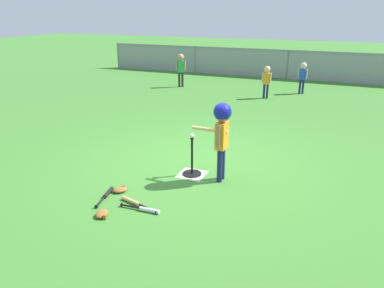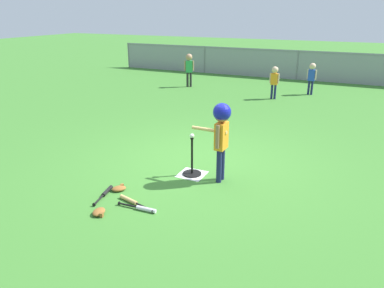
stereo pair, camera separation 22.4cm
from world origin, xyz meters
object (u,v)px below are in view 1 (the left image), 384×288
object	(u,v)px
fielder_deep_left	(303,74)
glove_by_plate	(120,190)
baseball_on_tee	(192,136)
spare_bat_black	(107,194)
fielder_deep_center	(267,78)
fielder_near_right	(181,66)
glove_near_bats	(102,214)
spare_bat_wood	(134,202)
spare_bat_silver	(145,209)
batter_child	(222,126)
batting_tee	(192,169)

from	to	relation	value
fielder_deep_left	glove_by_plate	bearing A→B (deg)	-100.97
baseball_on_tee	spare_bat_black	size ratio (longest dim) A/B	0.13
fielder_deep_center	fielder_near_right	xyz separation A→B (m)	(-3.22, 0.62, 0.11)
glove_by_plate	glove_near_bats	size ratio (longest dim) A/B	1.08
baseball_on_tee	spare_bat_wood	bearing A→B (deg)	-106.05
spare_bat_silver	glove_by_plate	distance (m)	0.74
batter_child	glove_by_plate	size ratio (longest dim) A/B	4.79
baseball_on_tee	spare_bat_black	xyz separation A→B (m)	(-0.87, -1.22, -0.66)
fielder_near_right	spare_bat_black	world-z (taller)	fielder_near_right
spare_bat_black	glove_by_plate	world-z (taller)	glove_by_plate
spare_bat_wood	baseball_on_tee	bearing A→B (deg)	73.95
batting_tee	spare_bat_wood	size ratio (longest dim) A/B	0.97
batter_child	glove_near_bats	distance (m)	2.21
fielder_deep_center	spare_bat_black	xyz separation A→B (m)	(-0.77, -7.40, -0.62)
fielder_deep_left	fielder_near_right	bearing A→B (deg)	-172.95
fielder_deep_left	spare_bat_silver	xyz separation A→B (m)	(-0.97, -8.69, -0.63)
fielder_deep_center	fielder_near_right	bearing A→B (deg)	169.08
batter_child	glove_by_plate	xyz separation A→B (m)	(-1.28, -1.00, -0.89)
glove_by_plate	batter_child	bearing A→B (deg)	37.97
fielder_deep_left	spare_bat_wood	world-z (taller)	fielder_deep_left
fielder_deep_center	spare_bat_wood	xyz separation A→B (m)	(-0.26, -7.45, -0.62)
spare_bat_wood	batter_child	bearing A→B (deg)	54.94
batter_child	spare_bat_wood	bearing A→B (deg)	-125.06
baseball_on_tee	fielder_deep_center	xyz separation A→B (m)	(-0.10, 6.18, -0.04)
batting_tee	baseball_on_tee	bearing A→B (deg)	-90.00
batting_tee	fielder_deep_center	xyz separation A→B (m)	(-0.10, 6.18, 0.55)
batter_child	spare_bat_silver	size ratio (longest dim) A/B	2.16
glove_by_plate	spare_bat_silver	bearing A→B (deg)	-28.86
batting_tee	spare_bat_wood	world-z (taller)	batting_tee
glove_near_bats	baseball_on_tee	bearing A→B (deg)	70.74
fielder_deep_center	glove_by_plate	bearing A→B (deg)	-95.30
batting_tee	spare_bat_black	bearing A→B (deg)	-125.74
batting_tee	spare_bat_black	size ratio (longest dim) A/B	1.13
spare_bat_black	glove_by_plate	xyz separation A→B (m)	(0.11, 0.20, 0.01)
spare_bat_silver	spare_bat_black	world-z (taller)	same
spare_bat_black	batter_child	bearing A→B (deg)	40.84
spare_bat_black	glove_by_plate	distance (m)	0.23
spare_bat_black	fielder_deep_left	bearing A→B (deg)	78.60
batter_child	fielder_deep_left	bearing A→B (deg)	87.39
baseball_on_tee	spare_bat_silver	distance (m)	1.53
fielder_near_right	fielder_deep_left	xyz separation A→B (m)	(4.17, 0.52, -0.09)
baseball_on_tee	glove_near_bats	world-z (taller)	baseball_on_tee
fielder_deep_left	spare_bat_wood	size ratio (longest dim) A/B	1.52
fielder_deep_center	spare_bat_silver	size ratio (longest dim) A/B	1.68
fielder_deep_center	fielder_near_right	size ratio (longest dim) A/B	0.86
fielder_deep_left	glove_near_bats	world-z (taller)	fielder_deep_left
fielder_deep_left	glove_near_bats	size ratio (longest dim) A/B	4.09
spare_bat_silver	spare_bat_wood	bearing A→B (deg)	155.90
batter_child	spare_bat_black	distance (m)	2.04
batting_tee	spare_bat_black	xyz separation A→B (m)	(-0.87, -1.22, -0.07)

